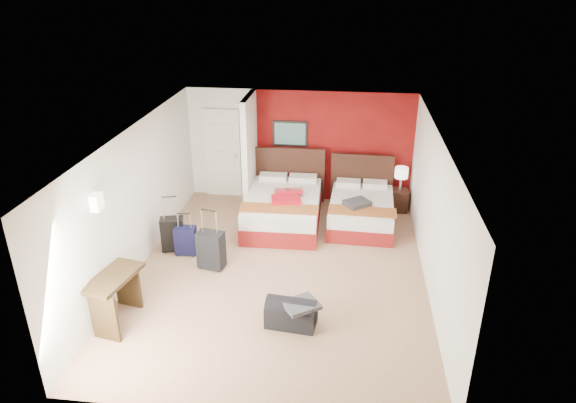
# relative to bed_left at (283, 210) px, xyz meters

# --- Properties ---
(ground) EXTENTS (6.50, 6.50, 0.00)m
(ground) POSITION_rel_bed_left_xyz_m (0.19, -1.85, -0.32)
(ground) COLOR tan
(ground) RESTS_ON ground
(room_walls) EXTENTS (5.02, 6.52, 2.50)m
(room_walls) POSITION_rel_bed_left_xyz_m (-1.22, -0.43, 0.94)
(room_walls) COLOR silver
(room_walls) RESTS_ON ground
(red_accent_panel) EXTENTS (3.50, 0.04, 2.50)m
(red_accent_panel) POSITION_rel_bed_left_xyz_m (0.94, 1.38, 0.93)
(red_accent_panel) COLOR maroon
(red_accent_panel) RESTS_ON ground
(partition_wall) EXTENTS (0.12, 1.20, 2.50)m
(partition_wall) POSITION_rel_bed_left_xyz_m (-0.81, 0.76, 0.93)
(partition_wall) COLOR silver
(partition_wall) RESTS_ON ground
(entry_door) EXTENTS (0.82, 0.06, 2.05)m
(entry_door) POSITION_rel_bed_left_xyz_m (-1.56, 1.35, 0.71)
(entry_door) COLOR silver
(entry_door) RESTS_ON ground
(bed_left) EXTENTS (1.53, 2.16, 0.64)m
(bed_left) POSITION_rel_bed_left_xyz_m (0.00, 0.00, 0.00)
(bed_left) COLOR white
(bed_left) RESTS_ON ground
(bed_right) EXTENTS (1.36, 1.89, 0.55)m
(bed_right) POSITION_rel_bed_left_xyz_m (1.60, 0.17, -0.04)
(bed_right) COLOR white
(bed_right) RESTS_ON ground
(red_suitcase_open) EXTENTS (0.71, 0.88, 0.10)m
(red_suitcase_open) POSITION_rel_bed_left_xyz_m (0.10, -0.10, 0.37)
(red_suitcase_open) COLOR #AA0E1C
(red_suitcase_open) RESTS_ON bed_left
(jacket_bundle) EXTENTS (0.60, 0.58, 0.11)m
(jacket_bundle) POSITION_rel_bed_left_xyz_m (1.50, -0.13, 0.29)
(jacket_bundle) COLOR #37373C
(jacket_bundle) RESTS_ON bed_right
(nightstand) EXTENTS (0.38, 0.38, 0.50)m
(nightstand) POSITION_rel_bed_left_xyz_m (2.43, 0.95, -0.07)
(nightstand) COLOR black
(nightstand) RESTS_ON ground
(table_lamp) EXTENTS (0.36, 0.36, 0.51)m
(table_lamp) POSITION_rel_bed_left_xyz_m (2.43, 0.95, 0.43)
(table_lamp) COLOR silver
(table_lamp) RESTS_ON nightstand
(suitcase_black) EXTENTS (0.48, 0.36, 0.64)m
(suitcase_black) POSITION_rel_bed_left_xyz_m (-1.91, -1.34, -0.00)
(suitcase_black) COLOR black
(suitcase_black) RESTS_ON ground
(suitcase_charcoal) EXTENTS (0.50, 0.37, 0.67)m
(suitcase_charcoal) POSITION_rel_bed_left_xyz_m (-1.04, -1.86, 0.02)
(suitcase_charcoal) COLOR black
(suitcase_charcoal) RESTS_ON ground
(suitcase_navy) EXTENTS (0.39, 0.25, 0.53)m
(suitcase_navy) POSITION_rel_bed_left_xyz_m (-1.62, -1.46, -0.05)
(suitcase_navy) COLOR black
(suitcase_navy) RESTS_ON ground
(duffel_bag) EXTENTS (0.78, 0.48, 0.38)m
(duffel_bag) POSITION_rel_bed_left_xyz_m (0.55, -3.30, -0.13)
(duffel_bag) COLOR black
(duffel_bag) RESTS_ON ground
(jacket_draped) EXTENTS (0.64, 0.62, 0.07)m
(jacket_draped) POSITION_rel_bed_left_xyz_m (0.70, -3.35, 0.09)
(jacket_draped) COLOR #3A3B40
(jacket_draped) RESTS_ON duffel_bag
(desk) EXTENTS (0.66, 1.04, 0.81)m
(desk) POSITION_rel_bed_left_xyz_m (-2.04, -3.53, 0.08)
(desk) COLOR #322210
(desk) RESTS_ON ground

